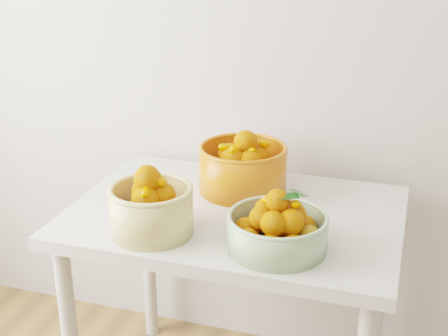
{
  "coord_description": "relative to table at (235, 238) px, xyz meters",
  "views": [
    {
      "loc": [
        0.05,
        -0.05,
        1.57
      ],
      "look_at": [
        -0.45,
        1.52,
        0.92
      ],
      "focal_mm": 50.0,
      "sensor_mm": 36.0,
      "label": 1
    }
  ],
  "objects": [
    {
      "name": "table",
      "position": [
        0.0,
        0.0,
        0.0
      ],
      "size": [
        1.0,
        0.7,
        0.75
      ],
      "color": "silver",
      "rests_on": "ground"
    },
    {
      "name": "bowl_cream",
      "position": [
        -0.18,
        -0.21,
        0.17
      ],
      "size": [
        0.31,
        0.31,
        0.2
      ],
      "rotation": [
        0.0,
        0.0,
        -0.38
      ],
      "color": "#DBC57B",
      "rests_on": "table"
    },
    {
      "name": "bowl_green",
      "position": [
        0.18,
        -0.2,
        0.16
      ],
      "size": [
        0.31,
        0.31,
        0.17
      ],
      "rotation": [
        0.0,
        0.0,
        0.16
      ],
      "color": "#9ABC8A",
      "rests_on": "table"
    },
    {
      "name": "bowl_orange",
      "position": [
        -0.02,
        0.15,
        0.18
      ],
      "size": [
        0.34,
        0.34,
        0.21
      ],
      "rotation": [
        0.0,
        0.0,
        0.2
      ],
      "color": "#DE5D13",
      "rests_on": "table"
    }
  ]
}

